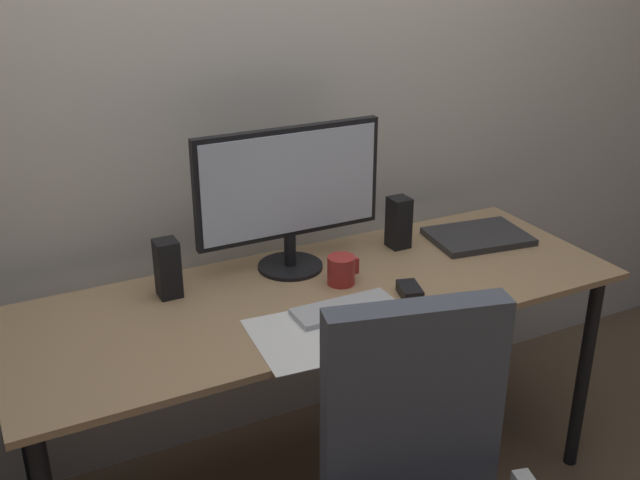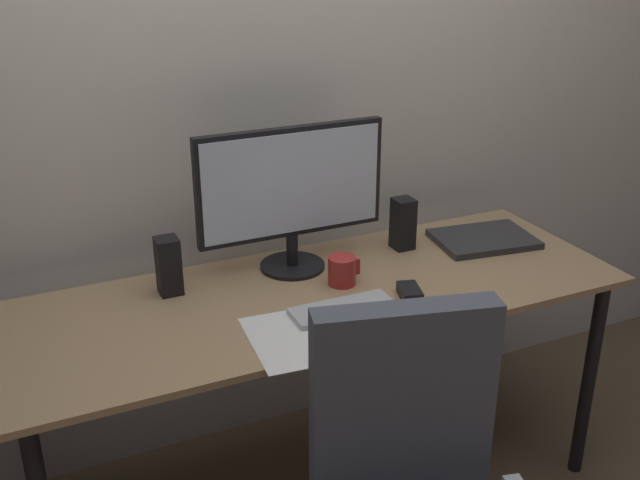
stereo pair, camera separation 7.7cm
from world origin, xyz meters
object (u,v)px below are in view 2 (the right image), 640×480
Objects in this scene: coffee_mug at (342,270)px; desk at (321,316)px; monitor at (291,189)px; speaker_right at (403,224)px; keyboard at (342,310)px; laptop at (484,239)px; speaker_left at (169,266)px; mouse at (410,292)px.

desk is at bearing -167.97° from coffee_mug.
speaker_right is at bearing -1.17° from monitor.
laptop is (0.65, 0.24, 0.00)m from keyboard.
keyboard is 1.71× the size of speaker_left.
monitor is at bearing 118.74° from coffee_mug.
coffee_mug is at bearing -164.30° from laptop.
monitor reaches higher than laptop.
speaker_right reaches higher than desk.
keyboard is (0.01, -0.32, -0.25)m from monitor.
mouse is 0.21m from coffee_mug.
coffee_mug is 0.50m from speaker_left.
mouse is 0.56× the size of speaker_left.
laptop is at bearing -4.05° from speaker_left.
monitor is at bearing 94.37° from desk.
keyboard is at bearing -152.05° from laptop.
speaker_left is (-0.40, 0.32, 0.08)m from keyboard.
speaker_left reaches higher than laptop.
speaker_right is (0.16, 0.32, 0.07)m from mouse.
speaker_left is at bearing 168.78° from mouse.
desk is at bearing -23.23° from speaker_left.
speaker_right is at bearing 172.31° from laptop.
speaker_left reaches higher than mouse.
monitor reaches higher than keyboard.
monitor is 0.42m from speaker_right.
speaker_right is at bearing 0.00° from speaker_left.
coffee_mug is (-0.14, 0.16, 0.03)m from mouse.
coffee_mug is 0.57m from laptop.
speaker_left is (-1.04, 0.07, 0.07)m from laptop.
speaker_right is (0.39, -0.01, -0.17)m from monitor.
speaker_left is at bearing 142.05° from keyboard.
desk is 6.19× the size of keyboard.
keyboard is at bearing -164.06° from mouse.
monitor reaches higher than speaker_left.
keyboard reaches higher than desk.
coffee_mug is at bearing -18.10° from speaker_left.
coffee_mug is at bearing -152.33° from speaker_right.
keyboard is 3.02× the size of mouse.
laptop is at bearing -7.09° from monitor.
speaker_right reaches higher than keyboard.
speaker_left is at bearing -178.83° from monitor.
monitor is 3.45× the size of speaker_right.
speaker_left reaches higher than desk.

